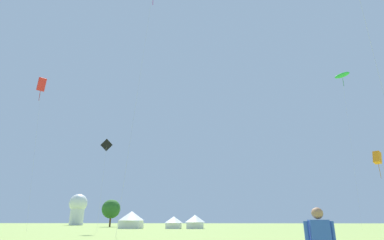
% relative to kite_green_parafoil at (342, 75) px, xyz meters
% --- Properties ---
extents(kite_green_parafoil, '(3.18, 3.19, 31.23)m').
position_rel_kite_green_parafoil_xyz_m(kite_green_parafoil, '(0.00, 0.00, 0.00)').
color(kite_green_parafoil, green).
rests_on(kite_green_parafoil, ground).
extents(kite_red_box, '(3.49, 2.31, 25.78)m').
position_rel_kite_green_parafoil_xyz_m(kite_red_box, '(-57.46, -13.64, -6.17)').
color(kite_red_box, red).
rests_on(kite_red_box, ground).
extents(kite_black_diamond, '(1.83, 1.14, 12.90)m').
position_rel_kite_green_parafoil_xyz_m(kite_black_diamond, '(-42.77, -18.24, -18.82)').
color(kite_black_diamond, black).
rests_on(kite_black_diamond, ground).
extents(kite_orange_box, '(2.19, 2.76, 8.57)m').
position_rel_kite_green_parafoil_xyz_m(kite_orange_box, '(-9.73, -26.55, -22.76)').
color(kite_orange_box, orange).
rests_on(kite_orange_box, ground).
extents(festival_tent_center, '(5.16, 5.16, 3.35)m').
position_rel_kite_green_parafoil_xyz_m(festival_tent_center, '(-44.46, 3.25, -28.76)').
color(festival_tent_center, white).
rests_on(festival_tent_center, ground).
extents(festival_tent_right, '(3.61, 3.61, 2.34)m').
position_rel_kite_green_parafoil_xyz_m(festival_tent_right, '(-35.78, 3.25, -29.32)').
color(festival_tent_right, white).
rests_on(festival_tent_right, ground).
extents(festival_tent_left, '(4.02, 4.02, 2.61)m').
position_rel_kite_green_parafoil_xyz_m(festival_tent_left, '(-31.49, 3.25, -29.17)').
color(festival_tent_left, white).
rests_on(festival_tent_left, ground).
extents(observatory_dome, '(6.40, 6.40, 10.80)m').
position_rel_kite_green_parafoil_xyz_m(observatory_dome, '(-77.62, 49.55, -24.60)').
color(observatory_dome, white).
rests_on(observatory_dome, ground).
extents(tree_distant_left, '(4.80, 4.80, 6.84)m').
position_rel_kite_green_parafoil_xyz_m(tree_distant_left, '(-54.89, 20.32, -26.19)').
color(tree_distant_left, brown).
rests_on(tree_distant_left, ground).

